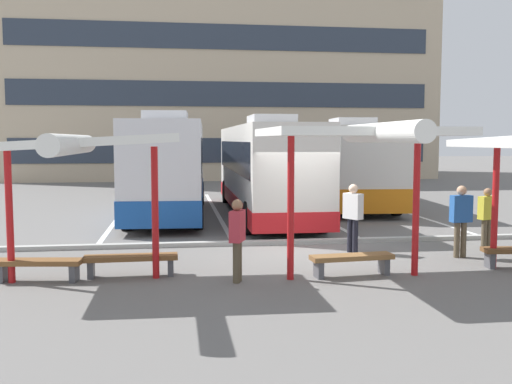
{
  "coord_description": "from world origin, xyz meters",
  "views": [
    {
      "loc": [
        -3.4,
        -14.42,
        2.83
      ],
      "look_at": [
        -0.99,
        2.88,
        1.25
      ],
      "focal_mm": 40.68,
      "sensor_mm": 36.0,
      "label": 1
    }
  ],
  "objects": [
    {
      "name": "waiting_passenger_3",
      "position": [
        4.54,
        -0.59,
        0.91
      ],
      "size": [
        0.5,
        0.34,
        1.6
      ],
      "color": "brown",
      "rests_on": "ground"
    },
    {
      "name": "lane_stripe_3",
      "position": [
        5.5,
        8.5,
        0.0
      ],
      "size": [
        0.16,
        14.0,
        0.01
      ],
      "primitive_type": "cube",
      "color": "white",
      "rests_on": "ground"
    },
    {
      "name": "ground_plane",
      "position": [
        0.0,
        0.0,
        0.0
      ],
      "size": [
        160.0,
        160.0,
        0.0
      ],
      "primitive_type": "plane",
      "color": "slate"
    },
    {
      "name": "lane_stripe_0",
      "position": [
        -5.5,
        8.5,
        0.0
      ],
      "size": [
        0.16,
        14.0,
        0.01
      ],
      "primitive_type": "cube",
      "color": "white",
      "rests_on": "ground"
    },
    {
      "name": "waiting_shelter_1",
      "position": [
        0.22,
        -3.33,
        2.91
      ],
      "size": [
        3.65,
        4.99,
        3.14
      ],
      "color": "red",
      "rests_on": "ground"
    },
    {
      "name": "terminal_building",
      "position": [
        0.03,
        31.55,
        9.59
      ],
      "size": [
        30.98,
        12.59,
        21.9
      ],
      "color": "#C6B293",
      "rests_on": "ground"
    },
    {
      "name": "bench_0",
      "position": [
        -6.14,
        -2.54,
        0.34
      ],
      "size": [
        1.76,
        0.64,
        0.45
      ],
      "color": "brown",
      "rests_on": "ground"
    },
    {
      "name": "bench_2",
      "position": [
        0.22,
        -2.94,
        0.34
      ],
      "size": [
        1.79,
        0.58,
        0.45
      ],
      "color": "brown",
      "rests_on": "ground"
    },
    {
      "name": "bench_1",
      "position": [
        -4.34,
        -2.35,
        0.34
      ],
      "size": [
        1.92,
        0.46,
        0.45
      ],
      "color": "brown",
      "rests_on": "ground"
    },
    {
      "name": "lane_stripe_1",
      "position": [
        -1.83,
        8.5,
        0.0
      ],
      "size": [
        0.16,
        14.0,
        0.01
      ],
      "primitive_type": "cube",
      "color": "white",
      "rests_on": "ground"
    },
    {
      "name": "waiting_passenger_0",
      "position": [
        -2.2,
        -3.12,
        0.96
      ],
      "size": [
        0.38,
        0.53,
        1.66
      ],
      "color": "brown",
      "rests_on": "ground"
    },
    {
      "name": "waiting_passenger_1",
      "position": [
        0.99,
        -0.49,
        1.01
      ],
      "size": [
        0.45,
        0.54,
        1.73
      ],
      "color": "black",
      "rests_on": "ground"
    },
    {
      "name": "coach_bus_2",
      "position": [
        3.89,
        9.99,
        1.71
      ],
      "size": [
        3.45,
        10.78,
        3.71
      ],
      "color": "silver",
      "rests_on": "ground"
    },
    {
      "name": "platform_kerb",
      "position": [
        0.0,
        0.88,
        0.06
      ],
      "size": [
        44.0,
        0.24,
        0.12
      ],
      "primitive_type": "cube",
      "color": "#ADADA8",
      "rests_on": "ground"
    },
    {
      "name": "waiting_shelter_0",
      "position": [
        -5.24,
        -2.81,
        2.7
      ],
      "size": [
        3.83,
        4.45,
        2.96
      ],
      "color": "red",
      "rests_on": "ground"
    },
    {
      "name": "lane_stripe_2",
      "position": [
        1.83,
        8.5,
        0.0
      ],
      "size": [
        0.16,
        14.0,
        0.01
      ],
      "primitive_type": "cube",
      "color": "white",
      "rests_on": "ground"
    },
    {
      "name": "coach_bus_1",
      "position": [
        -0.08,
        7.02,
        1.74
      ],
      "size": [
        2.6,
        12.06,
        3.68
      ],
      "color": "silver",
      "rests_on": "ground"
    },
    {
      "name": "coach_bus_0",
      "position": [
        -3.64,
        7.38,
        1.77
      ],
      "size": [
        3.01,
        10.22,
        3.8
      ],
      "color": "silver",
      "rests_on": "ground"
    },
    {
      "name": "waiting_passenger_2",
      "position": [
        3.38,
        -1.45,
        1.02
      ],
      "size": [
        0.52,
        0.26,
        1.74
      ],
      "color": "brown",
      "rests_on": "ground"
    }
  ]
}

